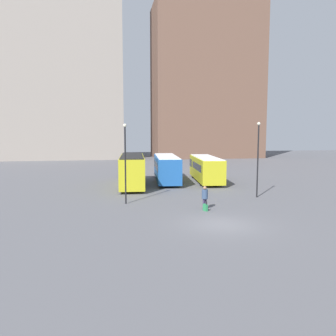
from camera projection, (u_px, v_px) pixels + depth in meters
ground_plane at (222, 224)px, 20.07m from camera, size 160.00×160.00×0.00m
building_block_left at (50, 54)px, 69.53m from camera, size 30.46×10.06×44.72m
building_block_right at (206, 83)px, 76.18m from camera, size 24.60×12.51×34.55m
bus_0 at (132, 169)px, 34.83m from camera, size 3.21×10.40×3.27m
bus_1 at (166, 168)px, 37.81m from camera, size 3.38×10.09×3.02m
bus_2 at (206, 168)px, 38.14m from camera, size 3.56×10.20×2.87m
traveler at (205, 195)px, 24.02m from camera, size 0.56×0.56×1.73m
suitcase at (205, 207)px, 23.59m from camera, size 0.28×0.46×0.71m
lamp_post_0 at (258, 154)px, 28.24m from camera, size 0.28×0.28×6.53m
lamp_post_1 at (125, 158)px, 25.67m from camera, size 0.28×0.28×6.32m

